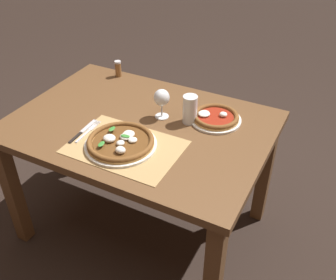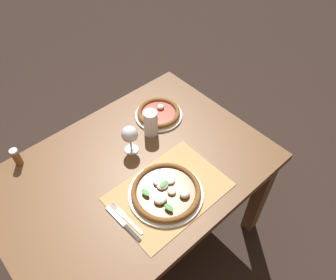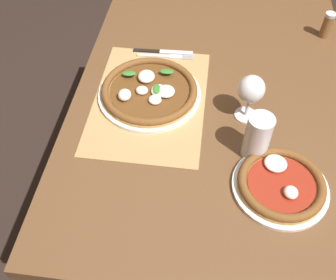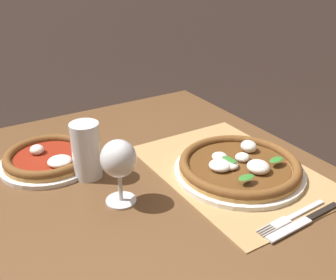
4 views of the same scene
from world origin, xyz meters
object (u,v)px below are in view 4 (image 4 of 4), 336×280
wine_glass (119,161)px  fork (292,217)px  pizza_near (239,166)px  knife (304,221)px  pint_glass (86,151)px  pizza_far (49,158)px

wine_glass → fork: wine_glass is taller
pizza_near → wine_glass: bearing=81.3°
pizza_near → knife: pizza_near is taller
pizza_near → pint_glass: 0.39m
pint_glass → knife: bearing=-142.8°
pizza_far → pint_glass: pint_glass is taller
pint_glass → fork: size_ratio=0.72×
pizza_near → fork: (-0.20, 0.02, -0.02)m
pizza_far → wine_glass: wine_glass is taller
pint_glass → knife: (-0.42, -0.32, -0.06)m
knife → pint_glass: bearing=37.2°
pizza_far → wine_glass: (-0.26, -0.09, 0.09)m
wine_glass → knife: wine_glass is taller
wine_glass → fork: 0.39m
fork → knife: size_ratio=0.93×
pint_glass → fork: bearing=-142.2°
knife → fork: bearing=25.0°
pizza_near → pizza_far: size_ratio=1.29×
wine_glass → pint_glass: wine_glass is taller
pizza_far → wine_glass: bearing=-160.4°
fork → knife: bearing=-155.0°
pizza_near → knife: (-0.23, 0.01, -0.02)m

